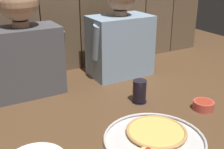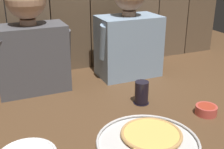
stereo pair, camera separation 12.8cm
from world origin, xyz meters
name	(u,v)px [view 1 (the left image)]	position (x,y,z in m)	size (l,w,h in m)	color
ground_plane	(121,121)	(0.00, 0.00, 0.00)	(3.20, 3.20, 0.00)	brown
pizza_tray	(155,137)	(0.04, -0.18, 0.01)	(0.40, 0.40, 0.03)	silver
drinking_glass	(139,91)	(0.17, 0.11, 0.06)	(0.08, 0.08, 0.11)	black
dipping_bowl	(203,105)	(0.39, -0.10, 0.02)	(0.10, 0.10, 0.04)	#CC4C42
diner_left	(23,41)	(-0.28, 0.48, 0.28)	(0.40, 0.21, 0.58)	#4C4C51
diner_right	(120,33)	(0.28, 0.48, 0.26)	(0.39, 0.22, 0.57)	#849EB7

